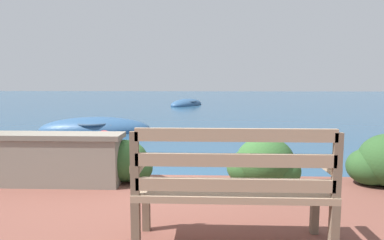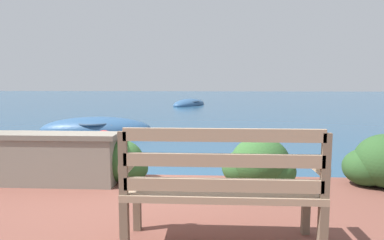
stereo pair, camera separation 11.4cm
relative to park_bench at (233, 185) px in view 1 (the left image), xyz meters
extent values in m
plane|color=navy|center=(-1.08, 1.94, -0.70)|extent=(80.00, 80.00, 0.00)
cube|color=brown|center=(-0.69, 0.26, -0.28)|extent=(0.06, 0.06, 0.40)
cube|color=brown|center=(0.69, 0.26, -0.28)|extent=(0.06, 0.06, 0.40)
cube|color=brown|center=(-0.69, -0.16, -0.28)|extent=(0.06, 0.06, 0.40)
cube|color=brown|center=(0.69, -0.16, -0.28)|extent=(0.06, 0.06, 0.40)
cube|color=gray|center=(0.00, 0.05, -0.06)|extent=(1.44, 0.48, 0.05)
cube|color=gray|center=(0.00, -0.16, 0.05)|extent=(1.37, 0.04, 0.09)
cube|color=gray|center=(0.00, -0.16, 0.22)|extent=(1.37, 0.04, 0.09)
cube|color=gray|center=(0.00, -0.16, 0.40)|extent=(1.37, 0.04, 0.09)
cube|color=brown|center=(-0.69, -0.16, 0.19)|extent=(0.06, 0.04, 0.45)
cube|color=brown|center=(0.69, -0.16, 0.19)|extent=(0.06, 0.04, 0.45)
cube|color=gray|center=(-0.69, 0.05, 0.15)|extent=(0.07, 0.43, 0.05)
cube|color=gray|center=(0.69, 0.05, 0.15)|extent=(0.07, 0.43, 0.05)
cube|color=gray|center=(-2.09, 1.46, -0.20)|extent=(1.74, 0.35, 0.56)
cube|color=#6C655B|center=(-2.09, 1.46, 0.11)|extent=(1.83, 0.39, 0.06)
ellipsoid|color=#426B33|center=(-2.54, 1.58, -0.21)|extent=(0.64, 0.58, 0.55)
ellipsoid|color=#426B33|center=(-2.72, 1.63, -0.29)|extent=(0.48, 0.43, 0.39)
ellipsoid|color=#426B33|center=(-2.38, 1.55, -0.31)|extent=(0.45, 0.41, 0.35)
ellipsoid|color=#2D5628|center=(-1.22, 1.64, -0.22)|extent=(0.61, 0.55, 0.52)
ellipsoid|color=#2D5628|center=(-1.38, 1.69, -0.30)|extent=(0.46, 0.41, 0.37)
ellipsoid|color=#2D5628|center=(-1.06, 1.61, -0.32)|extent=(0.43, 0.38, 0.34)
ellipsoid|color=#2D5628|center=(0.50, 1.52, -0.19)|extent=(0.69, 0.62, 0.59)
ellipsoid|color=#2D5628|center=(0.31, 1.58, -0.28)|extent=(0.52, 0.47, 0.41)
ellipsoid|color=#2D5628|center=(0.67, 1.49, -0.29)|extent=(0.48, 0.43, 0.38)
ellipsoid|color=#284C23|center=(1.77, 1.62, -0.26)|extent=(0.56, 0.50, 0.44)
ellipsoid|color=#2D517A|center=(-3.34, 7.03, -0.65)|extent=(3.24, 1.56, 0.74)
torus|color=#2D4157|center=(-3.34, 7.03, -0.44)|extent=(1.33, 1.33, 0.07)
cube|color=#846647|center=(-2.88, 7.09, -0.47)|extent=(0.24, 0.95, 0.04)
cube|color=#846647|center=(-3.73, 6.98, -0.47)|extent=(0.24, 0.95, 0.04)
ellipsoid|color=#2D517A|center=(-1.33, 17.24, -0.65)|extent=(2.35, 3.01, 0.67)
torus|color=#2D4157|center=(-1.33, 17.24, -0.47)|extent=(1.59, 1.59, 0.07)
cube|color=#846647|center=(-1.13, 17.61, -0.50)|extent=(0.88, 0.55, 0.04)
cube|color=#846647|center=(-1.50, 16.93, -0.50)|extent=(0.88, 0.55, 0.04)
sphere|color=red|center=(-2.48, 5.02, -0.61)|extent=(0.51, 0.51, 0.51)
torus|color=navy|center=(-2.48, 5.02, -0.61)|extent=(0.56, 0.56, 0.06)
camera|label=1|loc=(-0.20, -2.46, 0.77)|focal=32.00mm
camera|label=2|loc=(-0.08, -2.45, 0.77)|focal=32.00mm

